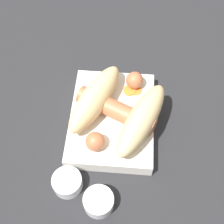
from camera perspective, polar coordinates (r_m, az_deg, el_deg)
name	(u,v)px	position (r m, az deg, el deg)	size (l,w,h in m)	color
ground_plane	(112,123)	(0.63, 0.00, -1.99)	(3.00, 3.00, 0.00)	#232326
food_tray	(112,119)	(0.62, 0.00, -1.27)	(0.21, 0.16, 0.03)	silver
bread_roll	(118,109)	(0.58, 1.08, 0.62)	(0.22, 0.20, 0.06)	#DBBC84
sausage	(116,109)	(0.59, 0.75, 0.56)	(0.18, 0.16, 0.04)	#B26642
pickled_veggies	(132,90)	(0.64, 3.65, 3.97)	(0.04, 0.05, 0.00)	orange
condiment_cup_near	(67,183)	(0.57, -8.15, -12.70)	(0.05, 0.05, 0.03)	white
condiment_cup_far	(99,202)	(0.56, -2.46, -16.11)	(0.05, 0.05, 0.03)	white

